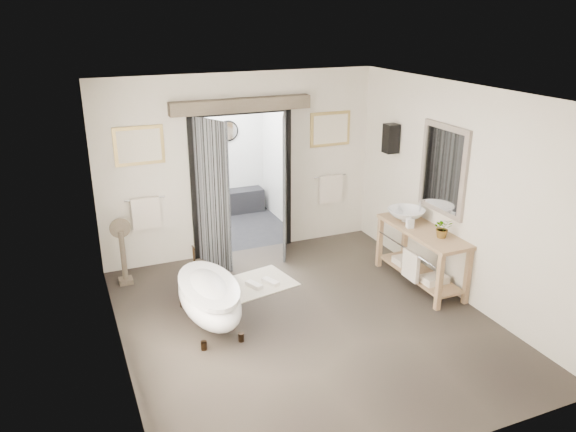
# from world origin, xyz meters

# --- Properties ---
(ground_plane) EXTENTS (5.00, 5.00, 0.00)m
(ground_plane) POSITION_xyz_m (0.00, 0.00, 0.00)
(ground_plane) COLOR #473F35
(room_shell) EXTENTS (4.52, 5.02, 2.91)m
(room_shell) POSITION_xyz_m (-0.04, -0.12, 1.86)
(room_shell) COLOR beige
(room_shell) RESTS_ON ground_plane
(shower_room) EXTENTS (2.22, 2.01, 2.51)m
(shower_room) POSITION_xyz_m (0.00, 3.99, 0.91)
(shower_room) COLOR black
(shower_room) RESTS_ON ground_plane
(back_wall_dressing) EXTENTS (3.82, 0.77, 2.52)m
(back_wall_dressing) POSITION_xyz_m (0.00, 2.32, 1.56)
(back_wall_dressing) COLOR black
(back_wall_dressing) RESTS_ON ground_plane
(clawfoot_tub) EXTENTS (0.70, 1.58, 0.77)m
(clawfoot_tub) POSITION_xyz_m (-1.14, 0.46, 0.38)
(clawfoot_tub) COLOR black
(clawfoot_tub) RESTS_ON ground_plane
(vanity) EXTENTS (0.57, 1.60, 0.85)m
(vanity) POSITION_xyz_m (1.95, 0.34, 0.51)
(vanity) COLOR tan
(vanity) RESTS_ON ground_plane
(pedestal_mirror) EXTENTS (0.30, 0.19, 1.01)m
(pedestal_mirror) POSITION_xyz_m (-1.98, 2.03, 0.44)
(pedestal_mirror) COLOR brown
(pedestal_mirror) RESTS_ON ground_plane
(rug) EXTENTS (1.33, 1.01, 0.01)m
(rug) POSITION_xyz_m (-0.30, 1.24, 0.01)
(rug) COLOR beige
(rug) RESTS_ON ground_plane
(slippers) EXTENTS (0.46, 0.29, 0.05)m
(slippers) POSITION_xyz_m (-0.17, 1.16, 0.04)
(slippers) COLOR silver
(slippers) RESTS_ON rug
(basin) EXTENTS (0.59, 0.59, 0.19)m
(basin) POSITION_xyz_m (1.93, 0.72, 0.94)
(basin) COLOR white
(basin) RESTS_ON vanity
(plant) EXTENTS (0.31, 0.30, 0.28)m
(plant) POSITION_xyz_m (2.03, 0.00, 0.99)
(plant) COLOR gray
(plant) RESTS_ON vanity
(soap_bottle_a) EXTENTS (0.11, 0.11, 0.21)m
(soap_bottle_a) POSITION_xyz_m (1.83, 0.48, 0.95)
(soap_bottle_a) COLOR gray
(soap_bottle_a) RESTS_ON vanity
(soap_bottle_b) EXTENTS (0.16, 0.16, 0.18)m
(soap_bottle_b) POSITION_xyz_m (1.93, 0.92, 0.94)
(soap_bottle_b) COLOR gray
(soap_bottle_b) RESTS_ON vanity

